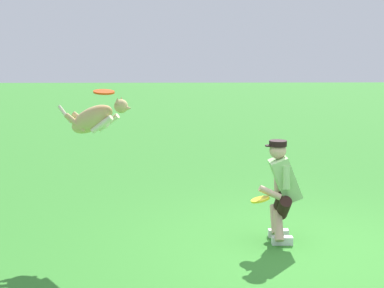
# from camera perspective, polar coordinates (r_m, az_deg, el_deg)

# --- Properties ---
(ground_plane) EXTENTS (60.00, 60.00, 0.00)m
(ground_plane) POSITION_cam_1_polar(r_m,az_deg,el_deg) (7.17, 11.28, -10.48)
(ground_plane) COLOR #347E2C
(person) EXTENTS (0.57, 0.64, 1.29)m
(person) POSITION_cam_1_polar(r_m,az_deg,el_deg) (7.31, 8.89, -4.28)
(person) COLOR silver
(person) RESTS_ON ground_plane
(dog) EXTENTS (0.98, 0.50, 0.55)m
(dog) POSITION_cam_1_polar(r_m,az_deg,el_deg) (7.23, -9.56, 2.50)
(dog) COLOR tan
(frisbee_flying) EXTENTS (0.36, 0.36, 0.06)m
(frisbee_flying) POSITION_cam_1_polar(r_m,az_deg,el_deg) (7.11, -8.73, 5.12)
(frisbee_flying) COLOR #E7460E
(frisbee_held) EXTENTS (0.26, 0.27, 0.09)m
(frisbee_held) POSITION_cam_1_polar(r_m,az_deg,el_deg) (7.06, 6.77, -5.48)
(frisbee_held) COLOR yellow
(frisbee_held) RESTS_ON person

